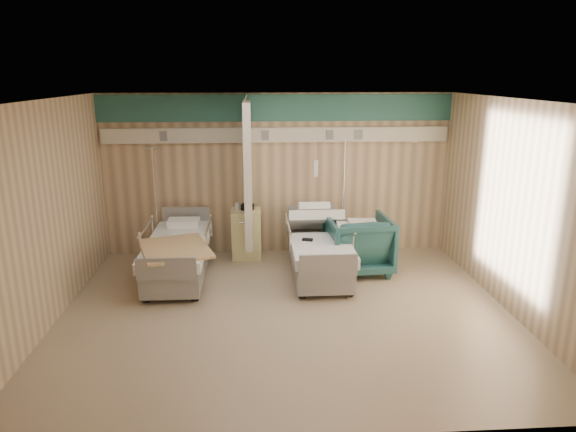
{
  "coord_description": "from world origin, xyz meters",
  "views": [
    {
      "loc": [
        -0.38,
        -6.32,
        3.1
      ],
      "look_at": [
        0.07,
        0.6,
        1.18
      ],
      "focal_mm": 32.0,
      "sensor_mm": 36.0,
      "label": 1
    }
  ],
  "objects_px": {
    "bedside_cabinet": "(247,234)",
    "visitor_armchair": "(358,244)",
    "bed_left": "(178,259)",
    "iv_stand_left": "(158,236)",
    "bed_right": "(319,256)",
    "iv_stand_right": "(342,235)"
  },
  "relations": [
    {
      "from": "bed_right",
      "to": "iv_stand_right",
      "type": "xyz_separation_m",
      "value": [
        0.5,
        0.74,
        0.11
      ]
    },
    {
      "from": "iv_stand_left",
      "to": "bed_left",
      "type": "bearing_deg",
      "value": -63.51
    },
    {
      "from": "iv_stand_left",
      "to": "bed_right",
      "type": "bearing_deg",
      "value": -19.77
    },
    {
      "from": "bedside_cabinet",
      "to": "visitor_armchair",
      "type": "xyz_separation_m",
      "value": [
        1.8,
        -0.78,
        0.04
      ]
    },
    {
      "from": "visitor_armchair",
      "to": "iv_stand_right",
      "type": "height_order",
      "value": "iv_stand_right"
    },
    {
      "from": "bedside_cabinet",
      "to": "iv_stand_left",
      "type": "relative_size",
      "value": 0.44
    },
    {
      "from": "bed_right",
      "to": "bed_left",
      "type": "bearing_deg",
      "value": 180.0
    },
    {
      "from": "iv_stand_right",
      "to": "bedside_cabinet",
      "type": "bearing_deg",
      "value": 174.5
    },
    {
      "from": "bedside_cabinet",
      "to": "visitor_armchair",
      "type": "height_order",
      "value": "visitor_armchair"
    },
    {
      "from": "bedside_cabinet",
      "to": "iv_stand_right",
      "type": "bearing_deg",
      "value": -5.5
    },
    {
      "from": "bed_right",
      "to": "bed_left",
      "type": "distance_m",
      "value": 2.2
    },
    {
      "from": "bed_left",
      "to": "bedside_cabinet",
      "type": "distance_m",
      "value": 1.39
    },
    {
      "from": "iv_stand_right",
      "to": "iv_stand_left",
      "type": "bearing_deg",
      "value": 176.01
    },
    {
      "from": "bed_left",
      "to": "bedside_cabinet",
      "type": "height_order",
      "value": "bedside_cabinet"
    },
    {
      "from": "bed_left",
      "to": "iv_stand_right",
      "type": "xyz_separation_m",
      "value": [
        2.7,
        0.74,
        0.11
      ]
    },
    {
      "from": "visitor_armchair",
      "to": "iv_stand_left",
      "type": "height_order",
      "value": "iv_stand_left"
    },
    {
      "from": "visitor_armchair",
      "to": "bed_left",
      "type": "bearing_deg",
      "value": -2.27
    },
    {
      "from": "bedside_cabinet",
      "to": "visitor_armchair",
      "type": "relative_size",
      "value": 0.84
    },
    {
      "from": "bed_right",
      "to": "bedside_cabinet",
      "type": "relative_size",
      "value": 2.54
    },
    {
      "from": "visitor_armchair",
      "to": "bedside_cabinet",
      "type": "bearing_deg",
      "value": -28.13
    },
    {
      "from": "bedside_cabinet",
      "to": "iv_stand_right",
      "type": "distance_m",
      "value": 1.66
    },
    {
      "from": "bed_left",
      "to": "bedside_cabinet",
      "type": "bearing_deg",
      "value": 40.6
    }
  ]
}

